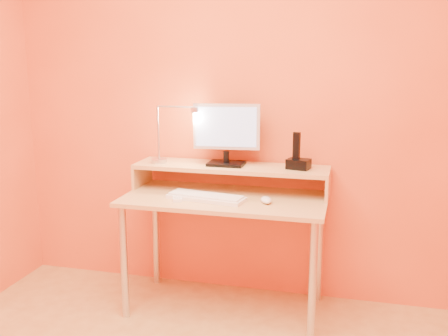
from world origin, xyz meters
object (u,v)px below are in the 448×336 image
(remote_control, at_px, (177,196))
(monitor_panel, at_px, (227,127))
(lamp_base, at_px, (159,161))
(keyboard, at_px, (206,198))
(mouse, at_px, (266,200))
(phone_dock, at_px, (299,164))

(remote_control, bearing_deg, monitor_panel, 26.01)
(monitor_panel, height_order, lamp_base, monitor_panel)
(keyboard, relative_size, mouse, 4.27)
(lamp_base, xyz_separation_m, remote_control, (0.19, -0.22, -0.16))
(mouse, bearing_deg, keyboard, 164.10)
(monitor_panel, relative_size, lamp_base, 4.07)
(lamp_base, relative_size, remote_control, 0.52)
(monitor_panel, bearing_deg, mouse, -45.12)
(lamp_base, relative_size, keyboard, 0.22)
(phone_dock, relative_size, mouse, 1.22)
(monitor_panel, height_order, phone_dock, monitor_panel)
(monitor_panel, distance_m, phone_dock, 0.49)
(monitor_panel, xyz_separation_m, lamp_base, (-0.43, -0.04, -0.23))
(phone_dock, height_order, remote_control, phone_dock)
(mouse, relative_size, remote_control, 0.55)
(lamp_base, bearing_deg, mouse, -14.98)
(keyboard, relative_size, remote_control, 2.37)
(phone_dock, bearing_deg, monitor_panel, -168.46)
(remote_control, bearing_deg, phone_dock, -1.29)
(lamp_base, bearing_deg, monitor_panel, 5.31)
(keyboard, height_order, remote_control, keyboard)
(mouse, bearing_deg, lamp_base, 146.19)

